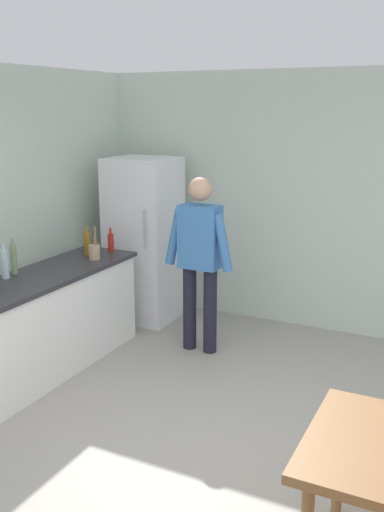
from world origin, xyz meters
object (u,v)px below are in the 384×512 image
(refrigerator, at_px, (144,240))
(bottle_water_clear, at_px, (5,264))
(person, at_px, (200,254))
(utensil_jar, at_px, (94,251))
(bottle_oil_amber, at_px, (87,243))
(bottle_sauce_red, at_px, (111,242))
(bottle_vinegar_tall, at_px, (14,259))

(refrigerator, bearing_deg, bottle_water_clear, -99.54)
(refrigerator, bearing_deg, person, -30.23)
(bottle_water_clear, bearing_deg, utensil_jar, 70.48)
(refrigerator, xyz_separation_m, bottle_oil_amber, (-0.16, -0.81, 0.12))
(bottle_sauce_red, bearing_deg, bottle_vinegar_tall, -105.90)
(person, bearing_deg, refrigerator, 149.77)
(utensil_jar, height_order, bottle_vinegar_tall, same)
(person, relative_size, bottle_vinegar_tall, 5.31)
(utensil_jar, height_order, bottle_oil_amber, utensil_jar)
(person, xyz_separation_m, bottle_vinegar_tall, (-1.28, -1.09, 0.06))
(bottle_water_clear, xyz_separation_m, bottle_vinegar_tall, (-0.03, 0.14, 0.01))
(refrigerator, height_order, bottle_oil_amber, refrigerator)
(refrigerator, bearing_deg, utensil_jar, -89.70)
(person, relative_size, bottle_water_clear, 5.67)
(bottle_sauce_red, bearing_deg, utensil_jar, -83.38)
(utensil_jar, xyz_separation_m, bottle_oil_amber, (-0.17, 0.11, 0.04))
(bottle_oil_amber, distance_m, bottle_sauce_red, 0.26)
(person, bearing_deg, bottle_water_clear, -135.35)
(utensil_jar, bearing_deg, bottle_oil_amber, 145.63)
(bottle_sauce_red, bearing_deg, bottle_oil_amber, -119.75)
(refrigerator, height_order, bottle_sauce_red, refrigerator)
(bottle_oil_amber, xyz_separation_m, bottle_sauce_red, (0.13, 0.22, -0.02))
(refrigerator, xyz_separation_m, bottle_vinegar_tall, (-0.34, -1.64, 0.14))
(refrigerator, relative_size, bottle_vinegar_tall, 5.62)
(person, relative_size, utensil_jar, 5.31)
(bottle_water_clear, bearing_deg, refrigerator, 80.46)
(bottle_oil_amber, relative_size, bottle_sauce_red, 1.17)
(bottle_oil_amber, relative_size, bottle_vinegar_tall, 0.88)
(person, xyz_separation_m, bottle_water_clear, (-1.25, -1.24, 0.05))
(refrigerator, relative_size, utensil_jar, 5.62)
(bottle_water_clear, xyz_separation_m, bottle_sauce_red, (0.27, 1.20, -0.03))
(bottle_water_clear, height_order, bottle_oil_amber, bottle_water_clear)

